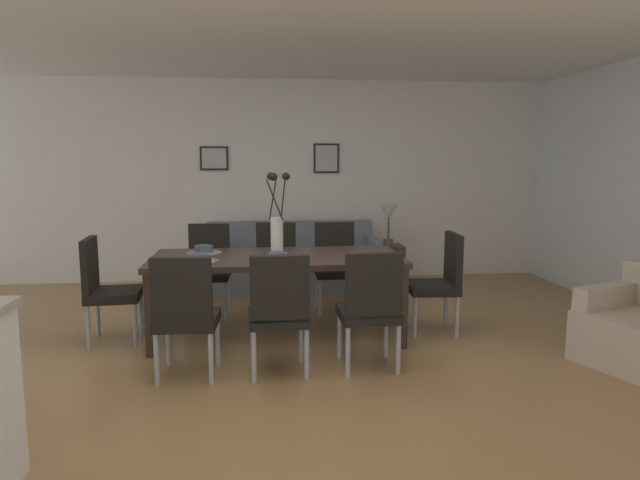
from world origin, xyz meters
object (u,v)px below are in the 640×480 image
(bowl_near_left, at_px, (199,257))
(sofa, at_px, (292,266))
(dining_table, at_px, (277,263))
(dining_chair_mid_left, at_px, (371,304))
(dining_chair_near_left, at_px, (185,311))
(side_table, at_px, (388,266))
(centerpiece_vase, at_px, (277,224))
(bowl_far_left, at_px, (278,255))
(bowl_near_right, at_px, (204,249))
(dining_chair_head_west, at_px, (105,285))
(framed_picture_center, at_px, (326,158))
(dining_chair_head_east, at_px, (441,278))
(dining_chair_near_right, at_px, (209,264))
(table_lamp, at_px, (389,216))
(framed_picture_left, at_px, (214,158))
(dining_chair_far_right, at_px, (276,262))
(dining_chair_far_left, at_px, (279,308))
(dining_chair_mid_right, at_px, (336,262))

(bowl_near_left, distance_m, sofa, 2.37)
(dining_table, xyz_separation_m, dining_chair_mid_left, (0.67, -0.89, -0.16))
(dining_chair_near_left, xyz_separation_m, side_table, (2.13, 2.79, -0.25))
(centerpiece_vase, distance_m, sofa, 2.07)
(bowl_far_left, bearing_deg, bowl_near_right, 146.38)
(dining_chair_near_left, distance_m, centerpiece_vase, 1.26)
(dining_chair_head_west, relative_size, framed_picture_center, 2.40)
(dining_chair_head_west, bearing_deg, centerpiece_vase, -0.22)
(dining_chair_head_west, distance_m, bowl_near_left, 0.91)
(dining_chair_head_east, relative_size, framed_picture_center, 2.40)
(dining_chair_near_right, distance_m, bowl_near_right, 0.70)
(table_lamp, xyz_separation_m, framed_picture_left, (-2.16, 0.58, 0.70))
(centerpiece_vase, bearing_deg, dining_chair_head_west, 179.78)
(bowl_near_right, bearing_deg, framed_picture_left, 91.66)
(dining_chair_near_left, height_order, dining_chair_mid_left, same)
(dining_chair_near_left, distance_m, table_lamp, 3.53)
(dining_chair_mid_left, bearing_deg, bowl_near_right, 140.23)
(dining_chair_far_right, bearing_deg, framed_picture_left, 115.52)
(centerpiece_vase, xyz_separation_m, framed_picture_center, (0.72, 2.45, 0.57))
(dining_chair_far_left, xyz_separation_m, centerpiece_vase, (0.02, 0.92, 0.51))
(dining_table, xyz_separation_m, dining_chair_head_east, (1.49, -0.02, -0.16))
(framed_picture_center, bearing_deg, dining_chair_head_west, -132.30)
(dining_table, bearing_deg, dining_chair_near_right, 128.24)
(bowl_near_left, relative_size, framed_picture_left, 0.48)
(bowl_far_left, height_order, sofa, bowl_far_left)
(dining_chair_near_right, height_order, dining_chair_far_right, same)
(dining_chair_head_east, bearing_deg, dining_chair_mid_left, -133.49)
(table_lamp, bearing_deg, dining_chair_far_right, -145.82)
(centerpiece_vase, relative_size, framed_picture_left, 2.06)
(dining_chair_mid_left, xyz_separation_m, bowl_near_left, (-1.33, 0.67, 0.27))
(bowl_far_left, xyz_separation_m, framed_picture_left, (-0.72, 2.67, 0.81))
(side_table, bearing_deg, dining_chair_head_west, -147.54)
(dining_chair_far_right, xyz_separation_m, framed_picture_center, (0.71, 1.54, 1.08))
(dining_chair_mid_right, distance_m, dining_chair_head_east, 1.24)
(centerpiece_vase, bearing_deg, dining_table, -124.65)
(centerpiece_vase, bearing_deg, sofa, 83.13)
(dining_table, distance_m, dining_chair_far_right, 0.92)
(dining_chair_head_west, relative_size, centerpiece_vase, 1.25)
(bowl_near_left, xyz_separation_m, bowl_far_left, (0.66, 0.00, 0.00))
(dining_table, distance_m, bowl_near_right, 0.70)
(dining_chair_near_left, height_order, table_lamp, table_lamp)
(dining_chair_near_left, distance_m, dining_chair_far_right, 1.95)
(dining_chair_near_left, bearing_deg, dining_chair_far_right, 68.98)
(dining_chair_far_right, relative_size, dining_chair_mid_right, 1.00)
(dining_chair_near_left, bearing_deg, dining_chair_head_east, 22.43)
(framed_picture_center, bearing_deg, dining_chair_head_east, -72.69)
(sofa, height_order, framed_picture_center, framed_picture_center)
(bowl_near_left, bearing_deg, centerpiece_vase, 18.47)
(dining_table, height_order, dining_chair_far_right, dining_chair_far_right)
(side_table, distance_m, framed_picture_left, 2.60)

